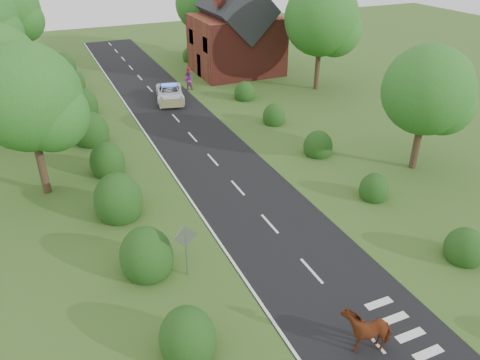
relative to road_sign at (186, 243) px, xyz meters
name	(u,v)px	position (x,y,z in m)	size (l,w,h in m)	color
ground	(312,271)	(5.00, -2.00, -1.65)	(120.00, 120.00, 0.00)	#3C5F25
road	(197,142)	(5.00, 13.00, -1.64)	(6.00, 70.00, 0.02)	black
road_markings	(184,158)	(3.40, 10.93, -1.63)	(4.96, 70.00, 0.01)	white
hedgerow_left	(109,171)	(-1.51, 9.69, -0.91)	(2.75, 50.41, 3.00)	#1C3C18
hedgerow_right	(308,140)	(11.60, 9.21, -1.10)	(2.10, 45.78, 2.10)	#1C3C18
tree_left_a	(32,102)	(-4.75, 9.86, 3.69)	(5.74, 5.60, 8.38)	#332316
tree_left_b	(2,71)	(-6.25, 17.86, 3.39)	(5.74, 5.60, 8.07)	#332316
tree_left_d	(12,13)	(-5.23, 37.85, 3.98)	(6.15, 6.00, 8.89)	#332316
tree_right_a	(432,94)	(16.23, 3.87, 3.09)	(5.33, 5.20, 7.56)	#332316
tree_right_b	(325,22)	(19.29, 19.84, 4.28)	(6.56, 6.40, 9.40)	#332316
tree_right_c	(206,6)	(14.27, 35.85, 3.69)	(6.15, 6.00, 8.58)	#332316
road_sign	(186,243)	(0.00, 0.00, 0.00)	(1.06, 0.08, 2.53)	gray
house	(236,34)	(14.49, 28.00, 2.13)	(8.00, 7.40, 9.17)	maroon
cow	(367,330)	(4.60, -6.23, -0.95)	(1.05, 1.99, 1.41)	maroon
police_van	(170,93)	(5.79, 22.17, -0.99)	(3.20, 5.18, 1.48)	white
pedestrian_red	(188,77)	(8.57, 25.57, -0.77)	(0.64, 0.42, 1.76)	maroon
pedestrian_purple	(188,80)	(8.23, 24.53, -0.79)	(0.84, 0.65, 1.72)	#77267C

